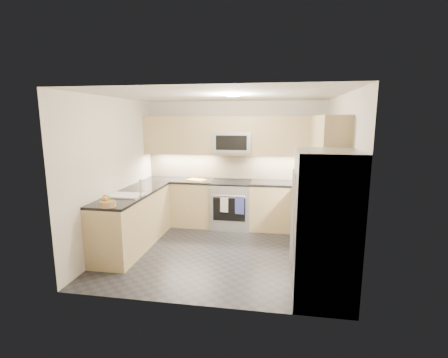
% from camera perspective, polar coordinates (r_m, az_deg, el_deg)
% --- Properties ---
extents(floor, '(3.60, 3.20, 0.00)m').
position_cam_1_polar(floor, '(5.47, -0.62, -12.60)').
color(floor, black).
rests_on(floor, ground).
extents(ceiling, '(3.60, 3.20, 0.02)m').
position_cam_1_polar(ceiling, '(5.05, -0.67, 14.51)').
color(ceiling, beige).
rests_on(ceiling, wall_back).
extents(wall_back, '(3.60, 0.02, 2.50)m').
position_cam_1_polar(wall_back, '(6.68, 1.76, 2.77)').
color(wall_back, beige).
rests_on(wall_back, floor).
extents(wall_front, '(3.60, 0.02, 2.50)m').
position_cam_1_polar(wall_front, '(3.58, -5.14, -4.02)').
color(wall_front, beige).
rests_on(wall_front, floor).
extents(wall_left, '(0.02, 3.20, 2.50)m').
position_cam_1_polar(wall_left, '(5.71, -18.74, 0.90)').
color(wall_left, beige).
rests_on(wall_left, floor).
extents(wall_right, '(0.02, 3.20, 2.50)m').
position_cam_1_polar(wall_right, '(5.12, 19.61, -0.20)').
color(wall_right, beige).
rests_on(wall_right, floor).
extents(base_cab_back_left, '(1.42, 0.60, 0.90)m').
position_cam_1_polar(base_cab_back_left, '(6.78, -7.82, -4.11)').
color(base_cab_back_left, tan).
rests_on(base_cab_back_left, floor).
extents(base_cab_back_right, '(1.42, 0.60, 0.90)m').
position_cam_1_polar(base_cab_back_right, '(6.49, 10.98, -4.87)').
color(base_cab_back_right, tan).
rests_on(base_cab_back_right, floor).
extents(base_cab_right, '(0.60, 1.70, 0.90)m').
position_cam_1_polar(base_cab_right, '(5.42, 15.66, -8.16)').
color(base_cab_right, tan).
rests_on(base_cab_right, floor).
extents(base_cab_peninsula, '(0.60, 2.00, 0.90)m').
position_cam_1_polar(base_cab_peninsula, '(5.75, -15.61, -7.05)').
color(base_cab_peninsula, tan).
rests_on(base_cab_peninsula, floor).
extents(countertop_back_left, '(1.42, 0.63, 0.04)m').
position_cam_1_polar(countertop_back_left, '(6.67, -7.92, -0.20)').
color(countertop_back_left, black).
rests_on(countertop_back_left, base_cab_back_left).
extents(countertop_back_right, '(1.42, 0.63, 0.04)m').
position_cam_1_polar(countertop_back_right, '(6.38, 11.13, -0.79)').
color(countertop_back_right, black).
rests_on(countertop_back_right, base_cab_back_right).
extents(countertop_right, '(0.63, 1.70, 0.04)m').
position_cam_1_polar(countertop_right, '(5.29, 15.91, -3.33)').
color(countertop_right, black).
rests_on(countertop_right, base_cab_right).
extents(countertop_peninsula, '(0.63, 2.00, 0.04)m').
position_cam_1_polar(countertop_peninsula, '(5.63, -15.85, -2.48)').
color(countertop_peninsula, black).
rests_on(countertop_peninsula, base_cab_peninsula).
extents(upper_cab_back, '(3.60, 0.35, 0.75)m').
position_cam_1_polar(upper_cab_back, '(6.45, 1.58, 7.63)').
color(upper_cab_back, tan).
rests_on(upper_cab_back, wall_back).
extents(upper_cab_right, '(0.35, 1.95, 0.75)m').
position_cam_1_polar(upper_cab_right, '(5.29, 17.61, 6.53)').
color(upper_cab_right, tan).
rests_on(upper_cab_right, wall_right).
extents(backsplash_back, '(3.60, 0.01, 0.51)m').
position_cam_1_polar(backsplash_back, '(6.68, 1.75, 2.30)').
color(backsplash_back, tan).
rests_on(backsplash_back, wall_back).
extents(backsplash_right, '(0.01, 2.30, 0.51)m').
position_cam_1_polar(backsplash_right, '(5.56, 18.73, 0.09)').
color(backsplash_right, tan).
rests_on(backsplash_right, wall_right).
extents(gas_range, '(0.76, 0.65, 0.91)m').
position_cam_1_polar(gas_range, '(6.52, 1.34, -4.55)').
color(gas_range, '#999CA0').
rests_on(gas_range, floor).
extents(range_cooktop, '(0.76, 0.65, 0.03)m').
position_cam_1_polar(range_cooktop, '(6.41, 1.36, -0.58)').
color(range_cooktop, black).
rests_on(range_cooktop, gas_range).
extents(oven_door_glass, '(0.62, 0.02, 0.45)m').
position_cam_1_polar(oven_door_glass, '(6.20, 0.91, -5.38)').
color(oven_door_glass, black).
rests_on(oven_door_glass, gas_range).
extents(oven_handle, '(0.60, 0.02, 0.02)m').
position_cam_1_polar(oven_handle, '(6.12, 0.89, -3.00)').
color(oven_handle, '#B2B5BA').
rests_on(oven_handle, gas_range).
extents(microwave, '(0.76, 0.40, 0.40)m').
position_cam_1_polar(microwave, '(6.43, 1.55, 6.51)').
color(microwave, '#919398').
rests_on(microwave, upper_cab_back).
extents(microwave_door, '(0.60, 0.01, 0.28)m').
position_cam_1_polar(microwave_door, '(6.23, 1.28, 6.38)').
color(microwave_door, black).
rests_on(microwave_door, microwave).
extents(refrigerator, '(0.70, 0.90, 1.80)m').
position_cam_1_polar(refrigerator, '(4.04, 17.19, -7.93)').
color(refrigerator, '#94969B').
rests_on(refrigerator, floor).
extents(fridge_handle_left, '(0.02, 0.02, 1.20)m').
position_cam_1_polar(fridge_handle_left, '(3.82, 12.04, -7.97)').
color(fridge_handle_left, '#B2B5BA').
rests_on(fridge_handle_left, refrigerator).
extents(fridge_handle_right, '(0.02, 0.02, 1.20)m').
position_cam_1_polar(fridge_handle_right, '(4.17, 11.83, -6.42)').
color(fridge_handle_right, '#B2B5BA').
rests_on(fridge_handle_right, refrigerator).
extents(sink_basin, '(0.52, 0.38, 0.16)m').
position_cam_1_polar(sink_basin, '(5.42, -16.94, -3.47)').
color(sink_basin, white).
rests_on(sink_basin, base_cab_peninsula).
extents(faucet, '(0.03, 0.03, 0.28)m').
position_cam_1_polar(faucet, '(5.27, -14.52, -1.52)').
color(faucet, silver).
rests_on(faucet, countertop_peninsula).
extents(utensil_bowl, '(0.26, 0.26, 0.14)m').
position_cam_1_polar(utensil_bowl, '(6.39, 15.70, -0.15)').
color(utensil_bowl, '#58C554').
rests_on(utensil_bowl, countertop_back_right).
extents(cutting_board, '(0.43, 0.37, 0.01)m').
position_cam_1_polar(cutting_board, '(6.54, -4.81, -0.13)').
color(cutting_board, orange).
rests_on(cutting_board, countertop_back_left).
extents(fruit_basket, '(0.28, 0.28, 0.08)m').
position_cam_1_polar(fruit_basket, '(4.82, -19.76, -4.15)').
color(fruit_basket, '#9F7A4A').
rests_on(fruit_basket, countertop_peninsula).
extents(fruit_apple, '(0.06, 0.06, 0.06)m').
position_cam_1_polar(fruit_apple, '(4.94, -20.19, -2.93)').
color(fruit_apple, '#C54316').
rests_on(fruit_apple, fruit_basket).
extents(fruit_pear, '(0.06, 0.06, 0.06)m').
position_cam_1_polar(fruit_pear, '(4.89, -19.57, -3.00)').
color(fruit_pear, '#6CB34C').
rests_on(fruit_pear, fruit_basket).
extents(dish_towel_check, '(0.15, 0.04, 0.29)m').
position_cam_1_polar(dish_towel_check, '(6.15, 0.02, -4.55)').
color(dish_towel_check, white).
rests_on(dish_towel_check, oven_handle).
extents(dish_towel_blue, '(0.18, 0.06, 0.34)m').
position_cam_1_polar(dish_towel_blue, '(6.11, 2.75, -4.66)').
color(dish_towel_blue, '#33398E').
rests_on(dish_towel_blue, oven_handle).
extents(fruit_orange, '(0.06, 0.06, 0.06)m').
position_cam_1_polar(fruit_orange, '(4.83, -20.14, -3.23)').
color(fruit_orange, orange).
rests_on(fruit_orange, fruit_basket).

